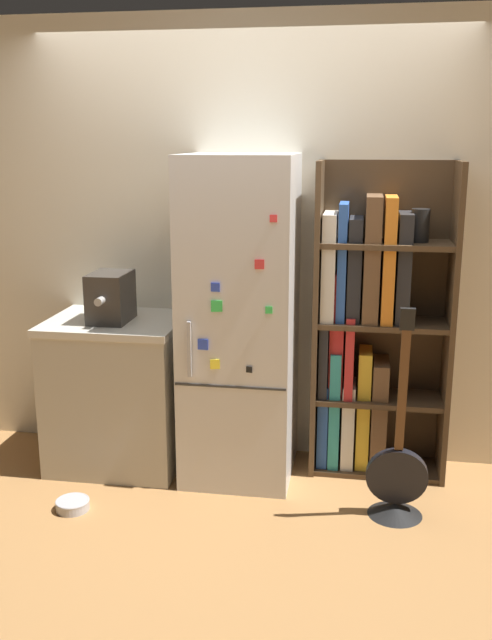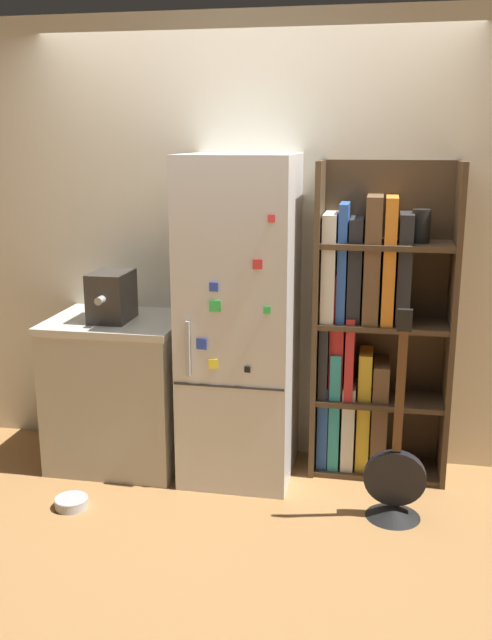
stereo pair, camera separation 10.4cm
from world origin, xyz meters
TOP-DOWN VIEW (x-y plane):
  - ground_plane at (0.00, 0.00)m, footprint 16.00×16.00m
  - wall_back at (0.00, 0.47)m, footprint 8.00×0.05m
  - refrigerator at (-0.00, 0.13)m, footprint 0.61×0.66m
  - bookshelf at (0.71, 0.30)m, footprint 0.77×0.35m
  - kitchen_counter at (-0.73, 0.14)m, footprint 0.77×0.65m
  - espresso_machine at (-0.74, 0.09)m, footprint 0.21×0.35m
  - guitar at (0.88, -0.25)m, footprint 0.32×0.28m
  - pet_bowl at (-0.80, -0.47)m, footprint 0.18×0.18m

SIDE VIEW (x-z plane):
  - ground_plane at x=0.00m, z-range 0.00..0.00m
  - pet_bowl at x=-0.80m, z-range 0.00..0.06m
  - guitar at x=0.88m, z-range -0.40..0.74m
  - kitchen_counter at x=-0.73m, z-range 0.00..0.89m
  - bookshelf at x=0.71m, z-range -0.06..1.74m
  - refrigerator at x=0.00m, z-range 0.00..1.83m
  - espresso_machine at x=-0.74m, z-range 0.89..1.17m
  - wall_back at x=0.00m, z-range 0.00..2.60m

